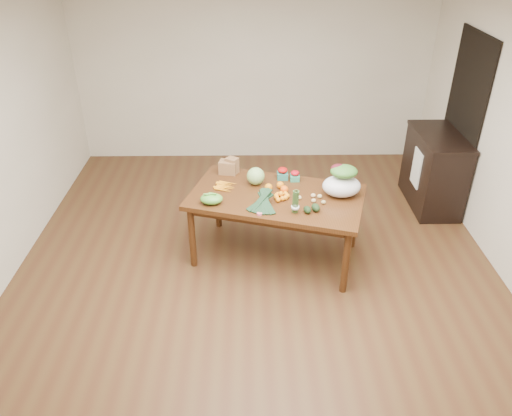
{
  "coord_description": "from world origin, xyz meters",
  "views": [
    {
      "loc": [
        -0.07,
        -4.0,
        3.22
      ],
      "look_at": [
        -0.01,
        0.0,
        0.84
      ],
      "focal_mm": 35.0,
      "sensor_mm": 36.0,
      "label": 1
    }
  ],
  "objects_px": {
    "paper_bag": "(228,166)",
    "kale_bunch": "(262,202)",
    "cabinet": "(434,170)",
    "mandarin_cluster": "(281,195)",
    "asparagus_bundle": "(295,202)",
    "salad_bag": "(342,182)",
    "cabbage": "(256,176)",
    "dining_table": "(276,226)"
  },
  "relations": [
    {
      "from": "dining_table",
      "to": "kale_bunch",
      "type": "height_order",
      "value": "kale_bunch"
    },
    {
      "from": "cabinet",
      "to": "mandarin_cluster",
      "type": "distance_m",
      "value": 2.31
    },
    {
      "from": "dining_table",
      "to": "cabinet",
      "type": "xyz_separation_m",
      "value": [
        2.01,
        1.09,
        0.1
      ]
    },
    {
      "from": "cabinet",
      "to": "paper_bag",
      "type": "distance_m",
      "value": 2.61
    },
    {
      "from": "dining_table",
      "to": "cabbage",
      "type": "xyz_separation_m",
      "value": [
        -0.21,
        0.24,
        0.47
      ]
    },
    {
      "from": "cabinet",
      "to": "mandarin_cluster",
      "type": "relative_size",
      "value": 5.67
    },
    {
      "from": "salad_bag",
      "to": "paper_bag",
      "type": "bearing_deg",
      "value": 155.7
    },
    {
      "from": "cabbage",
      "to": "asparagus_bundle",
      "type": "relative_size",
      "value": 0.74
    },
    {
      "from": "dining_table",
      "to": "paper_bag",
      "type": "relative_size",
      "value": 6.99
    },
    {
      "from": "mandarin_cluster",
      "to": "salad_bag",
      "type": "distance_m",
      "value": 0.62
    },
    {
      "from": "dining_table",
      "to": "kale_bunch",
      "type": "xyz_separation_m",
      "value": [
        -0.15,
        -0.29,
        0.45
      ]
    },
    {
      "from": "cabinet",
      "to": "paper_bag",
      "type": "relative_size",
      "value": 4.12
    },
    {
      "from": "asparagus_bundle",
      "to": "kale_bunch",
      "type": "bearing_deg",
      "value": -175.89
    },
    {
      "from": "cabinet",
      "to": "asparagus_bundle",
      "type": "distance_m",
      "value": 2.39
    },
    {
      "from": "mandarin_cluster",
      "to": "asparagus_bundle",
      "type": "bearing_deg",
      "value": -67.18
    },
    {
      "from": "kale_bunch",
      "to": "asparagus_bundle",
      "type": "xyz_separation_m",
      "value": [
        0.31,
        -0.07,
        0.05
      ]
    },
    {
      "from": "cabinet",
      "to": "cabbage",
      "type": "distance_m",
      "value": 2.41
    },
    {
      "from": "cabinet",
      "to": "kale_bunch",
      "type": "relative_size",
      "value": 2.55
    },
    {
      "from": "cabbage",
      "to": "kale_bunch",
      "type": "height_order",
      "value": "cabbage"
    },
    {
      "from": "cabbage",
      "to": "cabinet",
      "type": "bearing_deg",
      "value": 21.02
    },
    {
      "from": "mandarin_cluster",
      "to": "kale_bunch",
      "type": "height_order",
      "value": "kale_bunch"
    },
    {
      "from": "salad_bag",
      "to": "cabinet",
      "type": "bearing_deg",
      "value": 39.22
    },
    {
      "from": "cabinet",
      "to": "kale_bunch",
      "type": "height_order",
      "value": "cabinet"
    },
    {
      "from": "kale_bunch",
      "to": "asparagus_bundle",
      "type": "relative_size",
      "value": 1.6
    },
    {
      "from": "mandarin_cluster",
      "to": "salad_bag",
      "type": "height_order",
      "value": "salad_bag"
    },
    {
      "from": "paper_bag",
      "to": "kale_bunch",
      "type": "height_order",
      "value": "paper_bag"
    },
    {
      "from": "paper_bag",
      "to": "kale_bunch",
      "type": "bearing_deg",
      "value": -65.81
    },
    {
      "from": "salad_bag",
      "to": "dining_table",
      "type": "bearing_deg",
      "value": 178.24
    },
    {
      "from": "cabbage",
      "to": "mandarin_cluster",
      "type": "height_order",
      "value": "cabbage"
    },
    {
      "from": "cabbage",
      "to": "asparagus_bundle",
      "type": "xyz_separation_m",
      "value": [
        0.37,
        -0.59,
        0.03
      ]
    },
    {
      "from": "paper_bag",
      "to": "cabbage",
      "type": "bearing_deg",
      "value": -41.18
    },
    {
      "from": "dining_table",
      "to": "salad_bag",
      "type": "height_order",
      "value": "salad_bag"
    },
    {
      "from": "dining_table",
      "to": "mandarin_cluster",
      "type": "xyz_separation_m",
      "value": [
        0.04,
        -0.07,
        0.42
      ]
    },
    {
      "from": "cabbage",
      "to": "salad_bag",
      "type": "relative_size",
      "value": 0.48
    },
    {
      "from": "cabinet",
      "to": "kale_bunch",
      "type": "distance_m",
      "value": 2.59
    },
    {
      "from": "mandarin_cluster",
      "to": "salad_bag",
      "type": "bearing_deg",
      "value": 4.82
    },
    {
      "from": "paper_bag",
      "to": "cabinet",
      "type": "bearing_deg",
      "value": 13.22
    },
    {
      "from": "dining_table",
      "to": "cabinet",
      "type": "distance_m",
      "value": 2.29
    },
    {
      "from": "cabbage",
      "to": "salad_bag",
      "type": "distance_m",
      "value": 0.9
    },
    {
      "from": "mandarin_cluster",
      "to": "dining_table",
      "type": "bearing_deg",
      "value": 119.05
    },
    {
      "from": "paper_bag",
      "to": "salad_bag",
      "type": "relative_size",
      "value": 0.64
    },
    {
      "from": "paper_bag",
      "to": "mandarin_cluster",
      "type": "xyz_separation_m",
      "value": [
        0.55,
        -0.57,
        -0.05
      ]
    }
  ]
}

